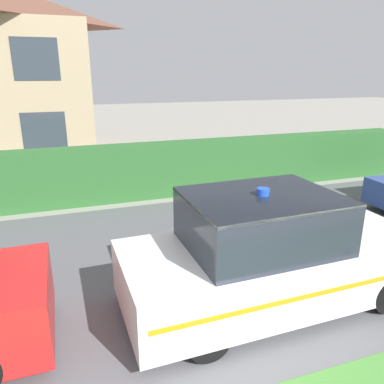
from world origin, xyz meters
name	(u,v)px	position (x,y,z in m)	size (l,w,h in m)	color
road_strip	(150,264)	(0.00, 4.02, 0.01)	(28.00, 6.25, 0.01)	#5B5B60
garden_hedge	(170,169)	(1.50, 7.89, 0.73)	(15.34, 0.74, 1.47)	#2D662D
police_car	(271,255)	(1.43, 2.33, 0.79)	(4.50, 1.87, 1.81)	black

